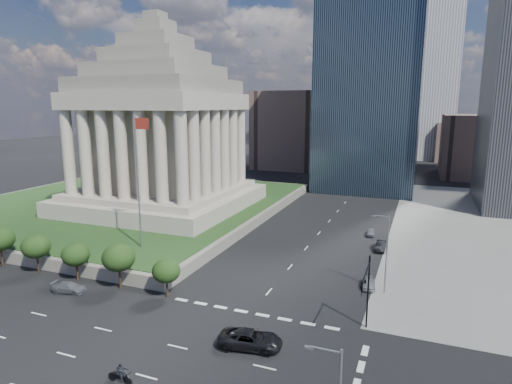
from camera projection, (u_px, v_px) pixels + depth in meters
The scene contains 17 objects.
ground at pixel (361, 184), 126.51m from camera, with size 500.00×500.00×0.00m, color black.
plaza_terrace at pixel (127, 204), 96.95m from camera, with size 66.00×70.00×1.80m, color #676158.
plaza_lawn at pixel (127, 200), 96.76m from camera, with size 64.00×68.00×0.10m, color #1F3D19.
war_memorial at pixel (159, 113), 87.10m from camera, with size 34.00×34.00×39.00m, color #A39A89, non-canonical shape.
flagpole at pixel (138, 174), 62.48m from camera, with size 2.52×0.24×20.00m.
tree_row at pixel (18, 249), 60.29m from camera, with size 53.00×4.00×6.00m, color black, non-canonical shape.
midrise_glass at pixel (371, 79), 115.28m from camera, with size 26.00×26.00×60.00m, color black.
building_filler_ne at pixel (474, 146), 140.35m from camera, with size 20.00×30.00×20.00m, color brown.
building_filler_nw at pixel (293, 130), 161.88m from camera, with size 24.00×30.00×28.00m, color brown.
traffic_signal_ne at pixel (366, 287), 42.29m from camera, with size 0.30×5.74×8.00m.
street_lamp_north at pixel (386, 249), 52.22m from camera, with size 2.13×0.22×10.00m.
pickup_truck at pixel (251, 339), 41.08m from camera, with size 2.84×6.15×1.71m, color black.
suv_grey at pixel (69, 287), 53.34m from camera, with size 1.79×4.41×1.28m, color slate.
parked_sedan_near at pixel (369, 283), 54.66m from camera, with size 3.86×1.55×1.32m, color gray.
parked_sedan_mid at pixel (381, 246), 68.84m from camera, with size 1.54×4.42×1.46m, color black.
parked_sedan_far at pixel (371, 232), 76.76m from camera, with size 3.59×1.45×1.22m, color slate.
motorcycle_trail at pixel (120, 373), 35.82m from camera, with size 2.44×0.67×1.82m, color black, non-canonical shape.
Camera 1 is at (16.87, -27.13, 22.91)m, focal length 30.00 mm.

